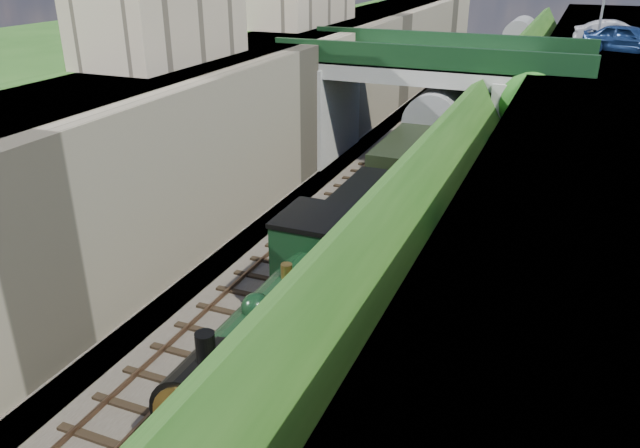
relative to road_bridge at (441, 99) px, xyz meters
The scene contains 17 objects.
trackbed 5.72m from the road_bridge, 103.28° to the right, with size 10.00×90.00×0.20m, color #473F38.
retaining_wall 7.61m from the road_bridge, 148.17° to the right, with size 1.00×90.00×7.00m, color #756B56.
street_plateau_left 10.73m from the road_bridge, 158.09° to the right, with size 6.00×90.00×7.00m, color #262628.
street_plateau_right 9.49m from the road_bridge, 25.06° to the right, with size 8.00×90.00×6.25m, color #262628.
embankment_slope 7.17m from the road_bridge, 54.41° to the right, with size 4.16×90.00×6.36m.
track_left 6.27m from the road_bridge, 126.35° to the right, with size 2.50×90.00×0.20m.
track_right 5.54m from the road_bridge, 86.34° to the right, with size 2.50×90.00×0.20m.
road_bridge is the anchor object (origin of this frame).
building_near 15.27m from the road_bridge, 136.24° to the right, with size 4.00×8.00×4.00m, color gray.
tree 5.37m from the road_bridge, 21.37° to the right, with size 3.60×3.80×6.60m.
car_blue 10.86m from the road_bridge, 31.63° to the left, with size 1.84×4.57×1.56m, color navy.
car_silver 11.81m from the road_bridge, 43.08° to the left, with size 1.59×4.56×1.50m, color #ACABB0.
locomotive 20.42m from the road_bridge, 89.28° to the right, with size 3.10×10.22×3.83m.
tender 13.17m from the road_bridge, 88.87° to the right, with size 2.70×6.00×3.05m.
coach_front 2.07m from the road_bridge, 52.57° to the right, with size 2.90×18.00×3.70m.
coach_middle 18.58m from the road_bridge, 89.21° to the left, with size 2.90×18.00×3.70m.
coach_rear 37.32m from the road_bridge, 89.61° to the left, with size 2.90×18.00×3.70m.
Camera 1 is at (7.81, -9.69, 11.54)m, focal length 35.00 mm.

